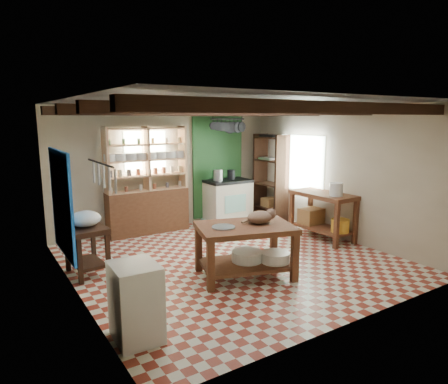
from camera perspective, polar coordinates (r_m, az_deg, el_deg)
floor at (r=6.84m, az=1.13°, el=-9.76°), size 5.00×5.00×0.02m
ceiling at (r=6.42m, az=1.21°, el=12.67°), size 5.00×5.00×0.02m
wall_back at (r=8.67m, az=-8.06°, el=3.39°), size 5.00×0.04×2.60m
wall_front at (r=4.67m, az=18.48°, el=-3.10°), size 5.00×0.04×2.60m
wall_left at (r=5.54m, az=-20.88°, el=-1.19°), size 0.04×5.00×2.60m
wall_right at (r=8.14m, az=15.97°, el=2.63°), size 0.04×5.00×2.60m
ceiling_beams at (r=6.42m, az=1.21°, el=11.60°), size 5.00×3.80×0.15m
blue_wall_patch at (r=6.45m, az=-22.17°, el=-1.52°), size 0.04×1.40×1.60m
green_wall_patch at (r=9.23m, az=-0.90°, el=3.60°), size 1.30×0.04×2.30m
window_back at (r=8.42m, az=-11.18°, el=5.82°), size 0.90×0.02×0.80m
window_right at (r=8.81m, az=11.05°, el=4.06°), size 0.02×1.30×1.20m
utensil_rail at (r=4.32m, az=-17.21°, el=2.38°), size 0.06×0.90×0.28m
pot_rack at (r=8.82m, az=0.54°, el=9.34°), size 0.86×0.12×0.36m
shelving_unit at (r=8.31m, az=-10.93°, el=1.60°), size 1.70×0.34×2.20m
tall_rack at (r=9.32m, az=6.68°, el=2.05°), size 0.40×0.86×2.00m
work_table at (r=6.06m, az=3.02°, el=-8.38°), size 1.61×1.30×0.79m
stove at (r=9.12m, az=0.50°, el=-1.30°), size 1.02×0.69×0.99m
prep_table at (r=6.47m, az=-18.99°, el=-7.88°), size 0.56×0.78×0.76m
white_cabinet at (r=4.52m, az=-12.49°, el=-15.09°), size 0.49×0.58×0.84m
right_counter at (r=8.10m, az=13.87°, el=-3.33°), size 0.67×1.30×0.93m
cat at (r=6.05m, az=5.16°, el=-3.60°), size 0.45×0.36×0.19m
steel_tray at (r=5.80m, az=-0.08°, el=-5.04°), size 0.42×0.42×0.02m
basin_large at (r=6.16m, az=3.31°, el=-9.11°), size 0.58×0.58×0.16m
basin_small at (r=6.16m, az=7.33°, el=-9.21°), size 0.55×0.55×0.15m
kettle_left at (r=8.89m, az=-0.86°, el=2.41°), size 0.22×0.22×0.25m
kettle_right at (r=9.07m, az=1.04°, el=2.49°), size 0.18×0.18×0.22m
enamel_bowl at (r=6.34m, az=-19.26°, el=-3.62°), size 0.50×0.50×0.23m
white_bucket at (r=7.72m, az=15.71°, el=0.37°), size 0.25×0.25×0.25m
wicker_basket at (r=8.31m, az=12.33°, el=-3.36°), size 0.45×0.36×0.31m
yellow_tub at (r=7.84m, az=16.26°, el=-4.63°), size 0.34×0.34×0.25m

